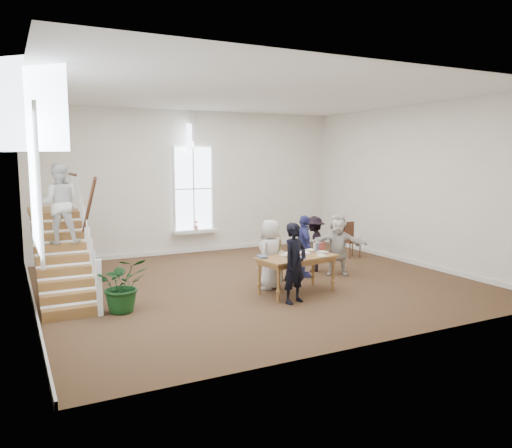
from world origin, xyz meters
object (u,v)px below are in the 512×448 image
elderly_woman (270,254)px  police_officer (295,263)px  person_yellow (272,251)px  library_table (297,260)px  woman_cluster_a (304,246)px  floor_plant (123,285)px  woman_cluster_c (338,245)px  woman_cluster_b (314,244)px  side_chair (350,237)px

elderly_woman → police_officer: bearing=55.2°
person_yellow → library_table: bearing=64.0°
woman_cluster_a → floor_plant: (-4.74, -0.88, -0.25)m
library_table → police_officer: police_officer is taller
woman_cluster_c → person_yellow: bearing=-148.4°
police_officer → floor_plant: (-3.34, 0.99, -0.30)m
library_table → woman_cluster_b: 2.27m
library_table → woman_cluster_a: size_ratio=1.20×
person_yellow → woman_cluster_c: size_ratio=0.96×
police_officer → floor_plant: police_officer is taller
woman_cluster_a → side_chair: size_ratio=1.47×
police_officer → elderly_woman: police_officer is taller
floor_plant → side_chair: floor_plant is taller
floor_plant → library_table: bearing=-5.0°
library_table → police_officer: bearing=-133.5°
side_chair → elderly_woman: bearing=-150.3°
police_officer → side_chair: size_ratio=1.57×
elderly_woman → woman_cluster_c: (2.20, 0.42, -0.01)m
elderly_woman → woman_cluster_c: size_ratio=1.01×
elderly_woman → person_yellow: elderly_woman is taller
woman_cluster_a → police_officer: bearing=157.5°
woman_cluster_a → side_chair: 3.10m
library_table → elderly_woman: bearing=112.7°
library_table → police_officer: size_ratio=1.12×
police_officer → library_table: bearing=35.8°
woman_cluster_b → police_officer: bearing=-1.8°
person_yellow → floor_plant: person_yellow is taller
elderly_woman → woman_cluster_b: 2.18m
woman_cluster_c → woman_cluster_a: bearing=-158.4°
library_table → woman_cluster_b: bearing=38.6°
person_yellow → woman_cluster_b: 1.70m
floor_plant → side_chair: (7.40, 2.47, 0.06)m
woman_cluster_c → library_table: bearing=-117.1°
floor_plant → woman_cluster_c: bearing=6.8°
woman_cluster_b → person_yellow: bearing=-31.5°
woman_cluster_a → person_yellow: bearing=111.1°
side_chair → person_yellow: bearing=-154.5°
library_table → woman_cluster_c: woman_cluster_c is taller
woman_cluster_a → side_chair: (2.66, 1.59, -0.19)m
woman_cluster_c → floor_plant: (-5.64, -0.68, -0.25)m
floor_plant → police_officer: bearing=-16.5°
police_officer → elderly_woman: bearing=66.2°
police_officer → woman_cluster_a: size_ratio=1.07×
woman_cluster_a → woman_cluster_b: 0.75m
woman_cluster_a → library_table: bearing=156.5°
woman_cluster_a → woman_cluster_b: woman_cluster_a is taller
library_table → woman_cluster_a: bearing=43.5°
elderly_woman → woman_cluster_b: elderly_woman is taller
elderly_woman → person_yellow: bearing=-151.1°
woman_cluster_a → side_chair: bearing=-44.6°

